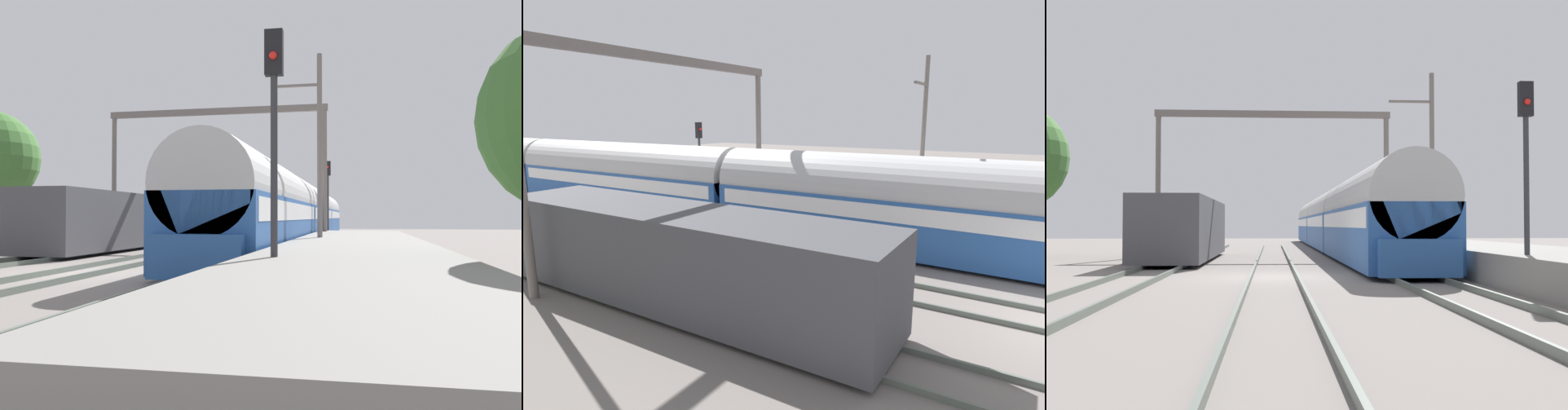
# 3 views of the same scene
# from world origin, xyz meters

# --- Properties ---
(ground) EXTENTS (120.00, 120.00, 0.00)m
(ground) POSITION_xyz_m (0.00, 0.00, 0.00)
(ground) COLOR slate
(track_west) EXTENTS (1.52, 60.00, 0.16)m
(track_west) POSITION_xyz_m (0.00, 0.00, 0.08)
(track_west) COLOR #5C655B
(track_west) RESTS_ON ground
(track_east) EXTENTS (1.52, 60.00, 0.16)m
(track_east) POSITION_xyz_m (4.17, 0.00, 0.08)
(track_east) COLOR #5C655B
(track_east) RESTS_ON ground
(platform) EXTENTS (4.40, 28.00, 0.90)m
(platform) POSITION_xyz_m (7.99, 2.00, 0.45)
(platform) COLOR gray
(platform) RESTS_ON ground
(passenger_train) EXTENTS (2.93, 49.20, 3.82)m
(passenger_train) POSITION_xyz_m (4.17, 22.24, 1.97)
(passenger_train) COLOR #28569E
(passenger_train) RESTS_ON ground
(freight_car) EXTENTS (2.80, 13.00, 2.70)m
(freight_car) POSITION_xyz_m (-4.17, 9.87, 1.47)
(freight_car) COLOR #47474C
(freight_car) RESTS_ON ground
(person_crossing) EXTENTS (0.29, 0.43, 1.73)m
(person_crossing) POSITION_xyz_m (5.44, 8.58, 1.03)
(person_crossing) COLOR #252525
(person_crossing) RESTS_ON ground
(railway_signal_near) EXTENTS (0.36, 0.30, 5.37)m
(railway_signal_near) POSITION_xyz_m (6.47, -4.44, 3.41)
(railway_signal_near) COLOR #2D2D33
(railway_signal_near) RESTS_ON ground
(railway_signal_far) EXTENTS (0.36, 0.30, 5.16)m
(railway_signal_far) POSITION_xyz_m (6.09, 18.10, 3.30)
(railway_signal_far) COLOR #2D2D33
(railway_signal_far) RESTS_ON ground
(catenary_gantry) EXTENTS (12.74, 0.28, 7.86)m
(catenary_gantry) POSITION_xyz_m (0.00, 14.03, 5.65)
(catenary_gantry) COLOR #6A615D
(catenary_gantry) RESTS_ON ground
(catenary_pole_east_mid) EXTENTS (1.90, 0.20, 8.00)m
(catenary_pole_east_mid) POSITION_xyz_m (6.52, 5.63, 4.15)
(catenary_pole_east_mid) COLOR #6A615D
(catenary_pole_east_mid) RESTS_ON ground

